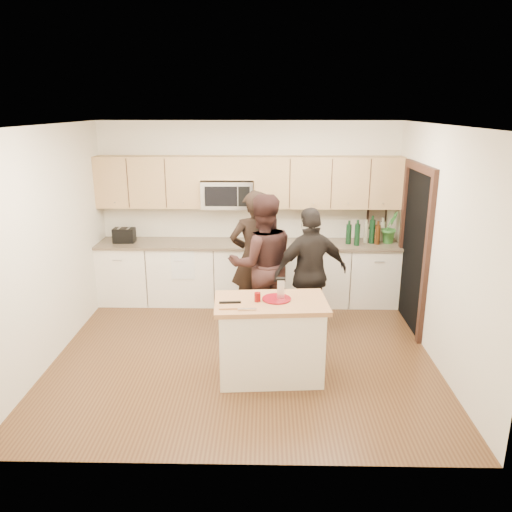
{
  "coord_description": "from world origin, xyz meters",
  "views": [
    {
      "loc": [
        0.26,
        -5.51,
        2.89
      ],
      "look_at": [
        0.14,
        0.35,
        1.13
      ],
      "focal_mm": 35.0,
      "sensor_mm": 36.0,
      "label": 1
    }
  ],
  "objects_px": {
    "island": "(270,339)",
    "woman_center": "(262,264)",
    "woman_left": "(254,258)",
    "toaster": "(124,235)",
    "woman_right": "(311,273)"
  },
  "relations": [
    {
      "from": "toaster",
      "to": "woman_left",
      "type": "bearing_deg",
      "value": -19.5
    },
    {
      "from": "woman_left",
      "to": "woman_center",
      "type": "xyz_separation_m",
      "value": [
        0.11,
        -0.29,
        0.0
      ]
    },
    {
      "from": "woman_left",
      "to": "woman_center",
      "type": "relative_size",
      "value": 1.0
    },
    {
      "from": "toaster",
      "to": "woman_left",
      "type": "height_order",
      "value": "woman_left"
    },
    {
      "from": "woman_left",
      "to": "woman_right",
      "type": "height_order",
      "value": "woman_left"
    },
    {
      "from": "toaster",
      "to": "woman_center",
      "type": "relative_size",
      "value": 0.17
    },
    {
      "from": "woman_center",
      "to": "woman_right",
      "type": "bearing_deg",
      "value": 155.77
    },
    {
      "from": "island",
      "to": "woman_center",
      "type": "xyz_separation_m",
      "value": [
        -0.1,
        1.23,
        0.47
      ]
    },
    {
      "from": "toaster",
      "to": "woman_center",
      "type": "xyz_separation_m",
      "value": [
        2.07,
        -0.99,
        -0.12
      ]
    },
    {
      "from": "woman_center",
      "to": "woman_right",
      "type": "height_order",
      "value": "woman_center"
    },
    {
      "from": "island",
      "to": "toaster",
      "type": "distance_m",
      "value": 3.16
    },
    {
      "from": "island",
      "to": "woman_right",
      "type": "relative_size",
      "value": 0.73
    },
    {
      "from": "island",
      "to": "woman_left",
      "type": "xyz_separation_m",
      "value": [
        -0.21,
        1.52,
        0.47
      ]
    },
    {
      "from": "island",
      "to": "toaster",
      "type": "xyz_separation_m",
      "value": [
        -2.18,
        2.22,
        0.59
      ]
    },
    {
      "from": "woman_center",
      "to": "island",
      "type": "bearing_deg",
      "value": 82.97
    }
  ]
}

